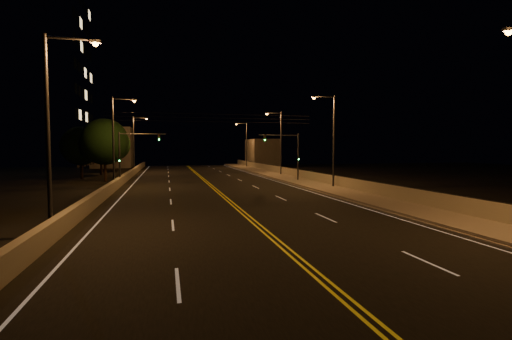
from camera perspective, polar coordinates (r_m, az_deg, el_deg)
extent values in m
plane|color=black|center=(11.88, 11.69, -17.49)|extent=(160.00, 160.00, 0.00)
cube|color=black|center=(30.69, -4.53, -4.48)|extent=(18.00, 120.00, 0.02)
cube|color=gray|center=(34.07, 13.75, -3.54)|extent=(3.60, 120.00, 0.30)
cube|color=gray|center=(33.26, 10.88, -3.80)|extent=(0.14, 120.00, 0.15)
cube|color=#9D9683|center=(34.78, 16.18, -2.36)|extent=(0.30, 120.00, 1.00)
cube|color=#9D9683|center=(30.67, -23.09, -3.86)|extent=(0.45, 120.00, 0.97)
cube|color=slate|center=(84.46, 0.98, 2.65)|extent=(6.00, 10.00, 6.17)
cube|color=slate|center=(85.43, -21.20, 3.24)|extent=(8.00, 8.00, 8.59)
cylinder|color=black|center=(34.73, 16.20, -1.49)|extent=(0.06, 120.00, 0.06)
cube|color=silver|center=(30.55, -20.72, -4.71)|extent=(0.12, 116.00, 0.00)
cube|color=silver|center=(33.13, 10.36, -3.92)|extent=(0.12, 116.00, 0.00)
cube|color=gold|center=(30.66, -4.81, -4.47)|extent=(0.12, 116.00, 0.00)
cube|color=gold|center=(30.71, -4.25, -4.45)|extent=(0.12, 116.00, 0.00)
cube|color=silver|center=(12.26, -11.95, -16.70)|extent=(0.12, 3.00, 0.00)
cube|color=silver|center=(20.94, -12.68, -8.24)|extent=(0.12, 3.00, 0.00)
cube|color=silver|center=(29.81, -12.97, -4.77)|extent=(0.12, 3.00, 0.00)
cube|color=silver|center=(38.74, -13.13, -2.89)|extent=(0.12, 3.00, 0.00)
cube|color=silver|center=(47.70, -13.23, -1.72)|extent=(0.12, 3.00, 0.00)
cube|color=silver|center=(56.67, -13.29, -0.92)|extent=(0.12, 3.00, 0.00)
cube|color=silver|center=(65.65, -13.34, -0.34)|extent=(0.12, 3.00, 0.00)
cube|color=silver|center=(74.63, -13.38, 0.11)|extent=(0.12, 3.00, 0.00)
cube|color=silver|center=(83.62, -13.41, 0.45)|extent=(0.12, 3.00, 0.00)
cube|color=silver|center=(15.38, 24.90, -12.76)|extent=(0.12, 3.00, 0.00)
cube|color=silver|center=(22.91, 10.64, -7.21)|extent=(0.12, 3.00, 0.00)
cube|color=silver|center=(31.23, 3.82, -4.32)|extent=(0.12, 3.00, 0.00)
cube|color=silver|center=(39.84, -0.06, -2.63)|extent=(0.12, 3.00, 0.00)
cube|color=silver|center=(48.60, -2.55, -1.54)|extent=(0.12, 3.00, 0.00)
cube|color=silver|center=(57.43, -4.28, -0.78)|extent=(0.12, 3.00, 0.00)
cube|color=silver|center=(66.30, -5.54, -0.22)|extent=(0.12, 3.00, 0.00)
cube|color=silver|center=(75.21, -6.51, 0.20)|extent=(0.12, 3.00, 0.00)
cube|color=silver|center=(84.13, -7.27, 0.54)|extent=(0.12, 3.00, 0.00)
cube|color=#2D2D33|center=(20.18, 34.37, 17.38)|extent=(0.50, 0.25, 0.14)
sphere|color=#FF9E2D|center=(20.15, 34.36, 17.11)|extent=(0.28, 0.28, 0.28)
cylinder|color=#2D2D33|center=(38.59, 11.87, 4.14)|extent=(0.20, 0.20, 9.51)
cylinder|color=#2D2D33|center=(38.47, 10.45, 11.05)|extent=(2.20, 0.12, 0.12)
cube|color=#2D2D33|center=(38.03, 8.91, 11.04)|extent=(0.50, 0.25, 0.14)
sphere|color=#FF9E2D|center=(38.02, 8.91, 10.89)|extent=(0.28, 0.28, 0.28)
cylinder|color=#2D2D33|center=(55.25, 3.86, 3.97)|extent=(0.20, 0.20, 9.51)
cylinder|color=#2D2D33|center=(55.16, 2.78, 8.77)|extent=(2.20, 0.12, 0.12)
cube|color=#2D2D33|center=(54.86, 1.66, 8.73)|extent=(0.50, 0.25, 0.14)
sphere|color=#FF9E2D|center=(54.85, 1.66, 8.62)|extent=(0.28, 0.28, 0.28)
cylinder|color=#2D2D33|center=(78.67, -1.45, 3.81)|extent=(0.20, 0.20, 9.51)
cylinder|color=#2D2D33|center=(78.61, -2.25, 7.17)|extent=(2.20, 0.12, 0.12)
cube|color=#2D2D33|center=(78.39, -3.04, 7.13)|extent=(0.50, 0.25, 0.14)
sphere|color=#FF9E2D|center=(78.39, -3.04, 7.06)|extent=(0.28, 0.28, 0.28)
cylinder|color=#2D2D33|center=(20.04, -29.38, 4.50)|extent=(0.20, 0.20, 9.51)
cylinder|color=#2D2D33|center=(20.42, -26.66, 17.64)|extent=(2.20, 0.12, 0.12)
cube|color=#2D2D33|center=(20.20, -23.47, 17.68)|extent=(0.50, 0.25, 0.14)
sphere|color=#FF9E2D|center=(20.17, -23.46, 17.40)|extent=(0.28, 0.28, 0.28)
cylinder|color=#2D2D33|center=(41.87, -21.10, 3.92)|extent=(0.20, 0.20, 9.51)
cylinder|color=#2D2D33|center=(42.05, -19.73, 10.24)|extent=(2.20, 0.12, 0.12)
cube|color=#2D2D33|center=(41.95, -18.21, 10.20)|extent=(0.50, 0.25, 0.14)
sphere|color=#FF9E2D|center=(41.94, -18.20, 10.06)|extent=(0.28, 0.28, 0.28)
cylinder|color=#2D2D33|center=(66.78, -18.31, 3.71)|extent=(0.20, 0.20, 9.51)
cylinder|color=#2D2D33|center=(66.90, -17.44, 7.68)|extent=(2.20, 0.12, 0.12)
cube|color=#2D2D33|center=(66.83, -16.49, 7.64)|extent=(0.50, 0.25, 0.14)
sphere|color=#FF9E2D|center=(66.82, -16.48, 7.55)|extent=(0.28, 0.28, 0.28)
cylinder|color=#2D2D33|center=(45.95, 6.48, 1.86)|extent=(0.18, 0.18, 5.97)
cylinder|color=#2D2D33|center=(45.17, 3.51, 5.38)|extent=(5.00, 0.10, 0.10)
cube|color=black|center=(44.67, 1.36, 4.95)|extent=(0.28, 0.18, 0.80)
sphere|color=#19FF4C|center=(44.56, 1.39, 4.64)|extent=(0.14, 0.14, 0.14)
cube|color=black|center=(45.81, 6.55, 1.87)|extent=(0.22, 0.14, 0.55)
cylinder|color=#2D2D33|center=(43.45, -20.25, 1.58)|extent=(0.18, 0.18, 5.97)
cylinder|color=#2D2D33|center=(43.24, -17.02, 5.32)|extent=(5.00, 0.10, 0.10)
cube|color=black|center=(43.16, -14.68, 4.90)|extent=(0.28, 0.18, 0.80)
sphere|color=#19FF4C|center=(43.05, -14.68, 4.57)|extent=(0.14, 0.14, 0.14)
cube|color=black|center=(43.30, -20.27, 1.59)|extent=(0.22, 0.14, 0.55)
cylinder|color=black|center=(39.90, -6.75, 7.39)|extent=(22.00, 0.03, 0.03)
cylinder|color=black|center=(39.93, -6.76, 7.96)|extent=(22.00, 0.03, 0.03)
cylinder|color=black|center=(39.96, -6.76, 8.53)|extent=(22.00, 0.03, 0.03)
cube|color=slate|center=(72.20, -34.50, 11.39)|extent=(24.00, 15.00, 29.94)
cylinder|color=black|center=(50.51, -22.18, -0.05)|extent=(0.36, 0.36, 2.77)
sphere|color=black|center=(50.44, -22.28, 4.05)|extent=(5.85, 5.85, 5.85)
cylinder|color=black|center=(55.88, -25.24, 0.04)|extent=(0.36, 0.36, 2.49)
sphere|color=black|center=(55.81, -25.33, 3.37)|extent=(5.25, 5.25, 5.25)
cylinder|color=black|center=(63.63, -22.71, 0.53)|extent=(0.36, 0.36, 2.60)
sphere|color=black|center=(63.57, -22.78, 3.58)|extent=(5.49, 5.49, 5.49)
cylinder|color=black|center=(69.68, -20.99, 0.83)|extent=(0.36, 0.36, 2.68)
sphere|color=black|center=(69.62, -21.06, 3.71)|extent=(5.66, 5.66, 5.66)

